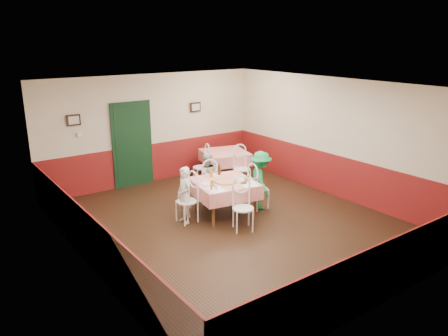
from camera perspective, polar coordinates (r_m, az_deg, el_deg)
floor at (r=9.04m, az=1.24°, el=-7.25°), size 7.00×7.00×0.00m
ceiling at (r=8.31m, az=1.36°, el=10.69°), size 7.00×7.00×0.00m
back_wall at (r=11.47m, az=-9.36°, el=5.08°), size 6.00×0.10×2.80m
front_wall at (r=6.29m, az=21.01°, el=-5.62°), size 6.00×0.10×2.80m
left_wall at (r=7.24m, az=-18.01°, el=-2.42°), size 0.10×7.00×2.80m
right_wall at (r=10.60m, az=14.36°, el=3.82°), size 0.10×7.00×2.80m
wainscot_back at (r=11.67m, az=-9.12°, el=0.74°), size 6.00×0.03×1.00m
wainscot_front at (r=6.68m, az=20.09°, el=-12.75°), size 6.00×0.03×1.00m
wainscot_left at (r=7.57m, az=-17.29°, el=-8.85°), size 0.03×7.00×1.00m
wainscot_right at (r=10.82m, az=13.97°, el=-0.83°), size 0.03×7.00×1.00m
door at (r=11.26m, az=-11.88°, el=2.89°), size 0.96×0.06×2.10m
picture_left at (r=10.62m, az=-19.06°, el=5.93°), size 0.32×0.03×0.26m
picture_right at (r=11.98m, az=-3.75°, el=7.94°), size 0.32×0.03×0.26m
thermostat at (r=10.72m, az=-18.37°, el=4.17°), size 0.10×0.03×0.10m
main_table at (r=9.33m, az=0.00°, el=-3.97°), size 1.41×1.41×0.77m
second_table at (r=11.69m, az=0.10°, el=0.35°), size 1.37×1.37×0.77m
chair_left at (r=8.98m, az=-4.89°, el=-4.36°), size 0.43×0.43×0.90m
chair_right at (r=9.68m, az=4.52°, el=-2.76°), size 0.43×0.43×0.90m
chair_far at (r=10.03m, az=-2.14°, el=-2.03°), size 0.53×0.53×0.90m
chair_near at (r=8.60m, az=2.51°, el=-5.30°), size 0.56×0.56×0.90m
chair_second_a at (r=11.27m, az=-2.99°, el=0.08°), size 0.51×0.51×0.90m
chair_second_b at (r=11.10m, az=2.38°, el=-0.16°), size 0.51×0.51×0.90m
pizza at (r=9.14m, az=0.21°, el=-1.75°), size 0.53×0.53×0.03m
plate_left at (r=9.03m, az=-2.24°, el=-2.04°), size 0.29×0.29×0.01m
plate_right at (r=9.37m, az=2.22°, el=-1.36°), size 0.29×0.29×0.01m
plate_far at (r=9.58m, az=-1.19°, el=-0.92°), size 0.29×0.29×0.01m
glass_a at (r=8.82m, az=-1.55°, el=-2.05°), size 0.09×0.09×0.15m
glass_b at (r=9.16m, az=2.91°, el=-1.41°), size 0.08×0.08×0.13m
glass_c at (r=9.45m, az=-1.67°, el=-0.76°), size 0.09×0.09×0.14m
beer_bottle at (r=9.56m, az=-0.65°, el=-0.25°), size 0.08×0.08×0.24m
shaker_a at (r=8.67m, az=-1.15°, el=-2.59°), size 0.04×0.04×0.09m
shaker_b at (r=8.65m, az=-0.95°, el=-2.63°), size 0.04×0.04×0.09m
shaker_c at (r=8.66m, az=-1.66°, el=-2.61°), size 0.04×0.04×0.09m
menu_left at (r=8.70m, az=-1.06°, el=-2.81°), size 0.31×0.41×0.00m
menu_right at (r=9.02m, az=3.30°, el=-2.12°), size 0.43×0.48×0.00m
wallet at (r=9.07m, az=2.58°, el=-1.96°), size 0.12×0.11×0.02m
diner_left at (r=8.92m, az=-5.21°, el=-3.56°), size 0.31×0.45×1.18m
diner_far at (r=10.03m, az=-2.27°, el=-1.23°), size 0.70×0.63×1.16m
diner_right at (r=9.64m, az=4.81°, el=-1.60°), size 0.78×0.96×1.30m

